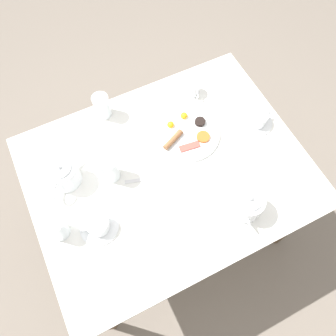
# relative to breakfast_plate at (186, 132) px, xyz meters

# --- Properties ---
(ground_plane) EXTENTS (8.00, 8.00, 0.00)m
(ground_plane) POSITION_rel_breakfast_plate_xyz_m (0.13, -0.15, -0.73)
(ground_plane) COLOR #70665B
(table) EXTENTS (0.90, 1.15, 0.72)m
(table) POSITION_rel_breakfast_plate_xyz_m (0.13, -0.15, -0.08)
(table) COLOR white
(table) RESTS_ON ground_plane
(breakfast_plate) EXTENTS (0.30, 0.30, 0.04)m
(breakfast_plate) POSITION_rel_breakfast_plate_xyz_m (0.00, 0.00, 0.00)
(breakfast_plate) COLOR white
(breakfast_plate) RESTS_ON table
(teapot_near) EXTENTS (0.18, 0.14, 0.13)m
(teapot_near) POSITION_rel_breakfast_plate_xyz_m (-0.02, -0.55, 0.05)
(teapot_near) COLOR white
(teapot_near) RESTS_ON table
(teapot_far) EXTENTS (0.20, 0.12, 0.13)m
(teapot_far) POSITION_rel_breakfast_plate_xyz_m (0.41, 0.04, 0.05)
(teapot_far) COLOR white
(teapot_far) RESTS_ON table
(teacup_with_saucer_left) EXTENTS (0.15, 0.15, 0.06)m
(teacup_with_saucer_left) POSITION_rel_breakfast_plate_xyz_m (0.23, -0.50, 0.02)
(teacup_with_saucer_left) COLOR white
(teacup_with_saucer_left) RESTS_ON table
(teacup_with_saucer_right) EXTENTS (0.15, 0.15, 0.06)m
(teacup_with_saucer_right) POSITION_rel_breakfast_plate_xyz_m (0.09, 0.31, 0.02)
(teacup_with_saucer_right) COLOR white
(teacup_with_saucer_right) RESTS_ON table
(water_glass_tall) EXTENTS (0.07, 0.07, 0.11)m
(water_glass_tall) POSITION_rel_breakfast_plate_xyz_m (0.18, -0.64, 0.05)
(water_glass_tall) COLOR white
(water_glass_tall) RESTS_ON table
(water_glass_short) EXTENTS (0.07, 0.07, 0.12)m
(water_glass_short) POSITION_rel_breakfast_plate_xyz_m (-0.26, -0.29, 0.05)
(water_glass_short) COLOR white
(water_glass_short) RESTS_ON table
(wine_glass_spare) EXTENTS (0.07, 0.07, 0.13)m
(wine_glass_spare) POSITION_rel_breakfast_plate_xyz_m (0.05, -0.37, 0.05)
(wine_glass_spare) COLOR white
(wine_glass_spare) RESTS_ON table
(creamer_jug) EXTENTS (0.09, 0.07, 0.06)m
(creamer_jug) POSITION_rel_breakfast_plate_xyz_m (-0.19, 0.13, 0.02)
(creamer_jug) COLOR white
(creamer_jug) RESTS_ON table
(fork_by_plate) EXTENTS (0.16, 0.13, 0.00)m
(fork_by_plate) POSITION_rel_breakfast_plate_xyz_m (0.36, -0.28, -0.01)
(fork_by_plate) COLOR silver
(fork_by_plate) RESTS_ON table
(knife_by_plate) EXTENTS (0.07, 0.19, 0.00)m
(knife_by_plate) POSITION_rel_breakfast_plate_xyz_m (0.13, -0.25, -0.01)
(knife_by_plate) COLOR silver
(knife_by_plate) RESTS_ON table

